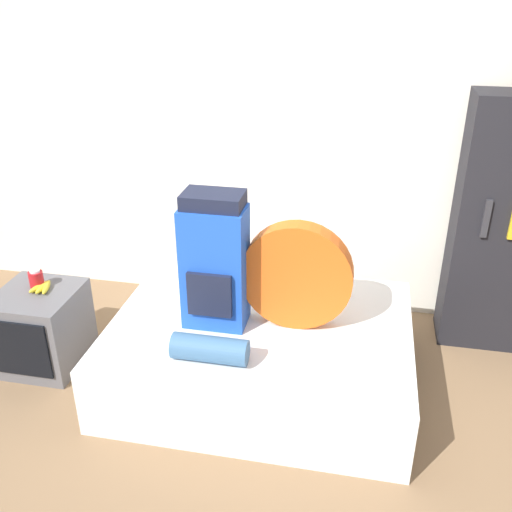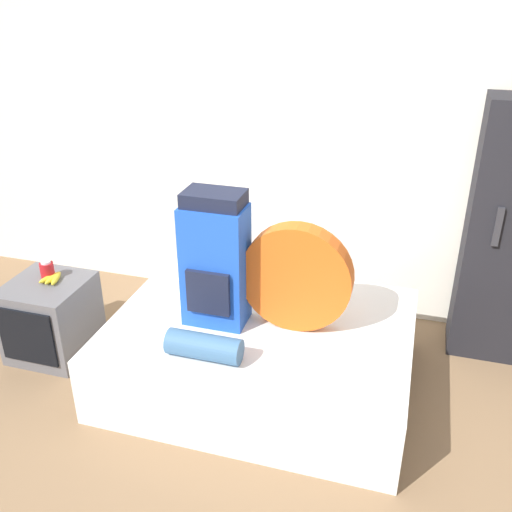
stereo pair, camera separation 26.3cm
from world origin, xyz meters
TOP-DOWN VIEW (x-y plane):
  - ground_plane at (0.00, 0.00)m, footprint 16.00×16.00m
  - wall_back at (0.00, 1.72)m, footprint 8.00×0.05m
  - bed at (-0.04, 0.65)m, footprint 1.82×1.38m
  - backpack at (-0.30, 0.61)m, footprint 0.37×0.27m
  - tent_bag at (0.17, 0.69)m, footprint 0.66×0.13m
  - sleeping_roll at (-0.24, 0.22)m, footprint 0.42×0.15m
  - television at (-1.48, 0.56)m, footprint 0.50×0.53m
  - canister at (-1.51, 0.63)m, footprint 0.09×0.09m
  - banana_bunch at (-1.45, 0.61)m, footprint 0.13×0.17m

SIDE VIEW (x-z plane):
  - ground_plane at x=0.00m, z-range 0.00..0.00m
  - bed at x=-0.04m, z-range 0.00..0.44m
  - television at x=-1.48m, z-range 0.00..0.53m
  - sleeping_roll at x=-0.24m, z-range 0.44..0.58m
  - banana_bunch at x=-1.45m, z-range 0.53..0.57m
  - canister at x=-1.51m, z-range 0.53..0.65m
  - tent_bag at x=0.17m, z-range 0.44..1.09m
  - backpack at x=-0.30m, z-range 0.43..1.26m
  - wall_back at x=0.00m, z-range 0.00..2.60m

